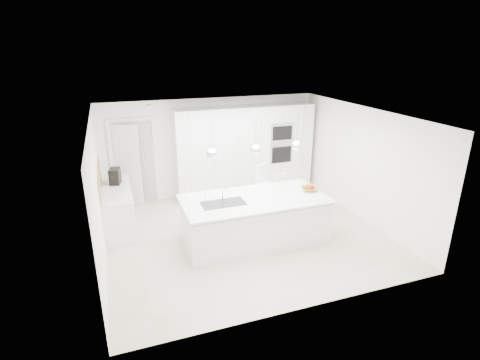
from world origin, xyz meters
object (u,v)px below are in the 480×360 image
object	(u,v)px
island_base	(255,221)
bar_stool_right	(283,196)
bar_stool_left	(264,192)
fruit_bowl	(309,189)
espresso_machine	(115,176)

from	to	relation	value
island_base	bar_stool_right	size ratio (longest dim) A/B	2.87
bar_stool_right	bar_stool_left	bearing A→B (deg)	144.47
bar_stool_right	fruit_bowl	bearing A→B (deg)	-93.36
espresso_machine	bar_stool_right	xyz separation A→B (m)	(3.55, -0.95, -0.58)
island_base	espresso_machine	size ratio (longest dim) A/B	8.24
island_base	bar_stool_left	size ratio (longest dim) A/B	2.34
espresso_machine	bar_stool_left	world-z (taller)	espresso_machine
island_base	fruit_bowl	distance (m)	1.32
fruit_bowl	bar_stool_right	size ratio (longest dim) A/B	0.34
fruit_bowl	bar_stool_left	xyz separation A→B (m)	(-0.61, 0.95, -0.34)
espresso_machine	bar_stool_right	size ratio (longest dim) A/B	0.35
fruit_bowl	bar_stool_left	size ratio (longest dim) A/B	0.28
espresso_machine	bar_stool_left	distance (m)	3.27
bar_stool_right	island_base	bearing A→B (deg)	-157.02
island_base	bar_stool_right	distance (m)	1.34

